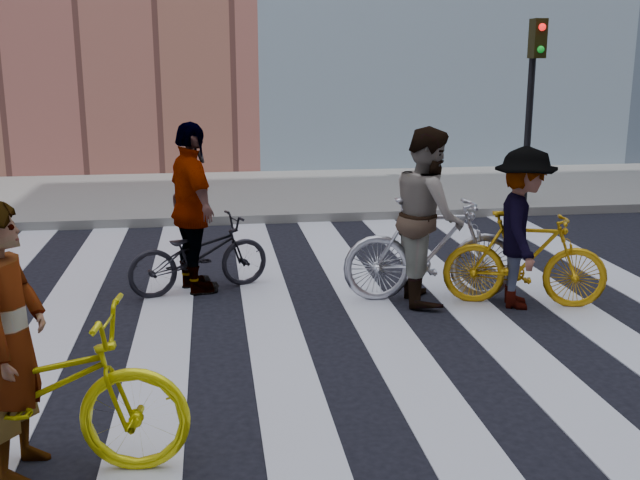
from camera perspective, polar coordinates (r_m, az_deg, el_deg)
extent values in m
plane|color=black|center=(7.68, 0.58, -6.65)|extent=(100.00, 100.00, 0.00)
cube|color=slate|center=(14.89, -3.89, 3.58)|extent=(100.00, 5.00, 0.15)
cube|color=silver|center=(7.77, -20.07, -7.23)|extent=(0.55, 10.00, 0.01)
cube|color=silver|center=(7.61, -11.88, -7.09)|extent=(0.55, 10.00, 0.01)
cube|color=silver|center=(7.62, -3.54, -6.81)|extent=(0.55, 10.00, 0.01)
cube|color=silver|center=(7.78, 4.61, -6.39)|extent=(0.55, 10.00, 0.01)
cube|color=silver|center=(8.08, 12.27, -5.88)|extent=(0.55, 10.00, 0.01)
cube|color=silver|center=(8.52, 19.25, -5.32)|extent=(0.55, 10.00, 0.01)
cylinder|color=black|center=(13.72, 15.61, 8.68)|extent=(0.12, 0.12, 3.20)
cube|color=black|center=(13.55, 16.26, 14.53)|extent=(0.22, 0.28, 0.65)
sphere|color=red|center=(13.42, 16.58, 15.29)|extent=(0.12, 0.12, 0.12)
sphere|color=#0CCC26|center=(13.41, 16.47, 13.76)|extent=(0.12, 0.12, 0.12)
imported|color=yellow|center=(5.30, -21.60, -10.72)|extent=(2.20, 0.97, 1.12)
imported|color=silver|center=(8.46, 8.46, -0.69)|extent=(2.01, 0.70, 1.18)
imported|color=#C3880A|center=(8.49, 15.33, -1.42)|extent=(1.83, 1.02, 1.06)
imported|color=black|center=(8.82, -9.22, -1.11)|extent=(1.79, 1.12, 0.89)
imported|color=slate|center=(5.18, -22.48, -7.14)|extent=(0.51, 0.71, 1.83)
imported|color=slate|center=(8.36, 8.22, 1.86)|extent=(0.81, 1.00, 1.96)
imported|color=slate|center=(8.39, 15.17, 0.88)|extent=(0.97, 1.28, 1.76)
imported|color=slate|center=(8.70, -9.68, 2.36)|extent=(0.85, 1.26, 1.98)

